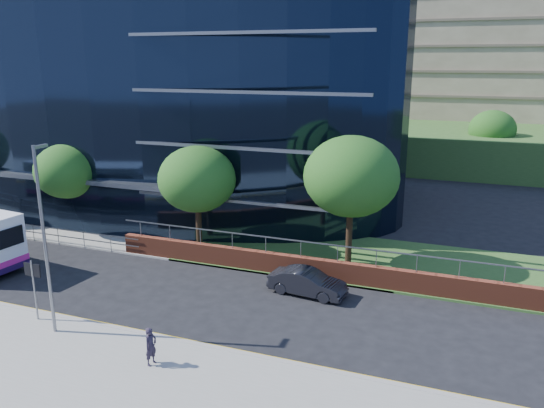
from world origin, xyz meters
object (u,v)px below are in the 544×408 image
at_px(tree_far_d, 351,176).
at_px(streetlight_east, 44,236).
at_px(tree_far_c, 197,179).
at_px(tree_dist_e, 492,130).
at_px(tree_far_b, 67,171).
at_px(parked_car, 307,282).
at_px(street_sign, 33,277).
at_px(pedestrian, 151,346).

distance_m(tree_far_d, streetlight_east, 15.77).
height_order(tree_far_c, tree_dist_e, same).
bearing_deg(tree_dist_e, tree_far_b, -131.52).
bearing_deg(parked_car, street_sign, 129.94).
relative_size(parked_car, pedestrian, 2.59).
xyz_separation_m(streetlight_east, parked_car, (8.95, 7.57, -3.80)).
xyz_separation_m(tree_far_b, tree_dist_e, (27.00, 30.50, 0.33)).
bearing_deg(tree_far_c, pedestrian, -70.24).
xyz_separation_m(tree_far_b, streetlight_east, (9.00, -11.67, 0.23)).
height_order(street_sign, streetlight_east, streetlight_east).
bearing_deg(street_sign, tree_far_d, 45.22).
bearing_deg(street_sign, tree_far_c, 76.71).
height_order(tree_far_d, streetlight_east, streetlight_east).
relative_size(tree_far_c, tree_far_d, 0.87).
bearing_deg(tree_far_b, street_sign, -55.92).
height_order(tree_dist_e, streetlight_east, streetlight_east).
bearing_deg(tree_far_d, tree_dist_e, 75.07).
xyz_separation_m(street_sign, tree_dist_e, (19.50, 41.59, 2.39)).
xyz_separation_m(tree_far_c, tree_far_d, (9.00, 1.00, 0.65)).
bearing_deg(streetlight_east, tree_far_d, 50.60).
xyz_separation_m(parked_car, pedestrian, (-3.66, -8.34, 0.26)).
height_order(parked_car, pedestrian, pedestrian).
relative_size(street_sign, pedestrian, 1.86).
bearing_deg(pedestrian, tree_far_c, 29.18).
relative_size(tree_far_c, streetlight_east, 0.81).
bearing_deg(tree_far_d, parked_car, -102.86).
bearing_deg(tree_far_c, street_sign, -103.29).
bearing_deg(street_sign, streetlight_east, -21.36).
distance_m(parked_car, pedestrian, 9.11).
bearing_deg(street_sign, pedestrian, -11.32).
height_order(tree_far_c, streetlight_east, streetlight_east).
height_order(streetlight_east, pedestrian, streetlight_east).
distance_m(tree_far_c, parked_car, 9.56).
xyz_separation_m(tree_far_d, tree_dist_e, (8.00, 30.00, -0.65)).
bearing_deg(streetlight_east, tree_far_b, 127.63).
bearing_deg(parked_car, pedestrian, 162.51).
height_order(street_sign, tree_dist_e, tree_dist_e).
height_order(street_sign, tree_far_b, tree_far_b).
distance_m(streetlight_east, pedestrian, 6.41).
xyz_separation_m(tree_far_b, parked_car, (17.95, -4.10, -3.57)).
bearing_deg(tree_dist_e, pedestrian, -106.48).
bearing_deg(tree_dist_e, tree_far_c, -118.74).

